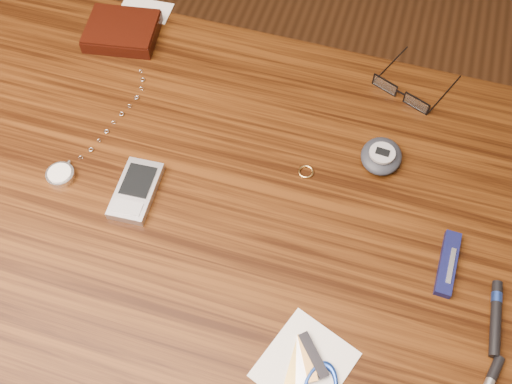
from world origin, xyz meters
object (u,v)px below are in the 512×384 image
(desk, at_px, (196,231))
(pedometer, at_px, (381,156))
(wallet_and_card, at_px, (123,30))
(pda_phone, at_px, (136,190))
(pocket_watch, at_px, (63,172))
(pocket_knife, at_px, (448,263))
(notepad_keys, at_px, (313,377))
(eyeglasses, at_px, (402,92))

(desk, bearing_deg, pedometer, 30.10)
(wallet_and_card, bearing_deg, pda_phone, -62.83)
(pocket_watch, xyz_separation_m, pda_phone, (0.11, 0.00, 0.00))
(wallet_and_card, xyz_separation_m, pda_phone, (0.15, -0.29, -0.01))
(wallet_and_card, relative_size, pedometer, 2.19)
(desk, xyz_separation_m, pedometer, (0.25, 0.14, 0.11))
(pda_phone, xyz_separation_m, pocket_knife, (0.44, 0.02, -0.00))
(pedometer, height_order, notepad_keys, pedometer)
(pda_phone, relative_size, pocket_knife, 1.08)
(wallet_and_card, xyz_separation_m, eyeglasses, (0.48, 0.00, -0.00))
(wallet_and_card, relative_size, notepad_keys, 1.19)
(pedometer, bearing_deg, pocket_watch, -160.15)
(pocket_knife, bearing_deg, pedometer, 129.50)
(notepad_keys, xyz_separation_m, pocket_knife, (0.14, 0.19, 0.00))
(wallet_and_card, height_order, pocket_watch, wallet_and_card)
(desk, bearing_deg, wallet_and_card, 129.18)
(notepad_keys, distance_m, pocket_knife, 0.24)
(pocket_watch, xyz_separation_m, pedometer, (0.44, 0.16, 0.01))
(pedometer, distance_m, pocket_knife, 0.18)
(wallet_and_card, distance_m, pocket_knife, 0.64)
(eyeglasses, xyz_separation_m, notepad_keys, (-0.03, -0.47, -0.01))
(pocket_watch, distance_m, pedometer, 0.46)
(wallet_and_card, bearing_deg, notepad_keys, -45.86)
(pda_phone, distance_m, pocket_knife, 0.44)
(pocket_knife, bearing_deg, eyeglasses, 111.28)
(desk, distance_m, pocket_knife, 0.38)
(eyeglasses, distance_m, pocket_watch, 0.53)
(desk, xyz_separation_m, wallet_and_card, (-0.22, 0.27, 0.11))
(pocket_watch, bearing_deg, wallet_and_card, 96.38)
(desk, bearing_deg, pda_phone, -169.59)
(pda_phone, distance_m, notepad_keys, 0.35)
(desk, distance_m, wallet_and_card, 0.37)
(pocket_watch, bearing_deg, pocket_knife, 1.75)
(pda_phone, bearing_deg, desk, 10.41)
(pocket_knife, bearing_deg, pocket_watch, -178.25)
(pedometer, bearing_deg, pda_phone, -154.00)
(eyeglasses, relative_size, pocket_knife, 1.46)
(pocket_watch, bearing_deg, eyeglasses, 33.04)
(desk, distance_m, pocket_watch, 0.22)
(desk, distance_m, pda_phone, 0.13)
(wallet_and_card, height_order, notepad_keys, wallet_and_card)
(eyeglasses, height_order, pda_phone, eyeglasses)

